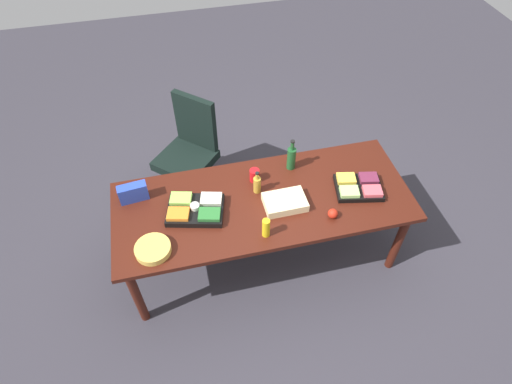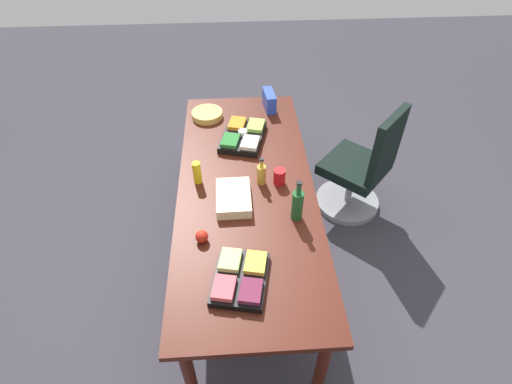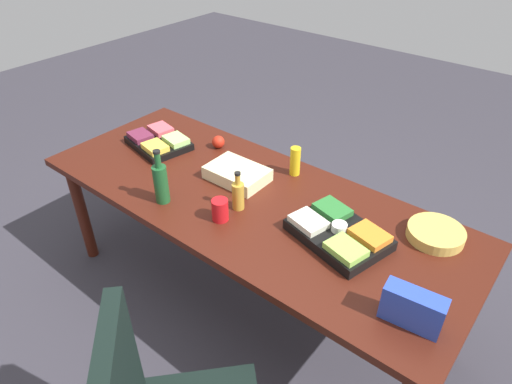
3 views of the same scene
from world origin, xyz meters
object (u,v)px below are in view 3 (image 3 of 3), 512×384
red_solo_cup (220,210)px  sheet_cake (237,174)px  conference_table (248,208)px  fruit_platter (158,141)px  dressing_bottle (238,195)px  wine_bottle (161,182)px  veggie_tray (338,233)px  chip_bowl (436,234)px  mustard_bottle (295,161)px  chip_bag_blue (413,308)px  apple_red (218,142)px

red_solo_cup → sheet_cake: bearing=-62.3°
conference_table → fruit_platter: bearing=-4.9°
fruit_platter → red_solo_cup: (-0.78, 0.29, 0.02)m
dressing_bottle → wine_bottle: (0.33, 0.19, 0.03)m
veggie_tray → dressing_bottle: bearing=11.3°
wine_bottle → chip_bowl: 1.32m
mustard_bottle → red_solo_cup: bearing=85.3°
chip_bowl → chip_bag_blue: (-0.10, 0.52, 0.05)m
apple_red → chip_bag_blue: bearing=160.1°
apple_red → chip_bowl: size_ratio=0.30×
apple_red → sheet_cake: (-0.32, 0.19, -0.00)m
veggie_tray → mustard_bottle: (0.47, -0.33, 0.05)m
sheet_cake → chip_bag_blue: (-1.12, 0.33, 0.04)m
dressing_bottle → fruit_platter: (0.78, -0.17, -0.05)m
red_solo_cup → mustard_bottle: size_ratio=0.68×
apple_red → chip_bag_blue: 1.53m
wine_bottle → red_solo_cup: bearing=-167.5°
dressing_bottle → red_solo_cup: bearing=86.3°
chip_bowl → red_solo_cup: bearing=30.9°
veggie_tray → chip_bowl: veggie_tray is taller
veggie_tray → chip_bowl: size_ratio=1.89×
conference_table → apple_red: 0.55m
conference_table → sheet_cake: sheet_cake is taller
apple_red → veggie_tray: (-0.99, 0.28, -0.00)m
chip_bowl → mustard_bottle: bearing=-3.1°
wine_bottle → apple_red: bearing=-75.0°
sheet_cake → red_solo_cup: bearing=117.7°
fruit_platter → chip_bag_blue: 1.76m
apple_red → wine_bottle: wine_bottle is taller
chip_bowl → apple_red: bearing=0.1°
conference_table → chip_bag_blue: (-0.97, 0.24, 0.15)m
conference_table → red_solo_cup: bearing=94.1°
sheet_cake → chip_bowl: bearing=-169.1°
chip_bag_blue → conference_table: bearing=-14.0°
conference_table → veggie_tray: bearing=179.5°
apple_red → sheet_cake: size_ratio=0.24×
veggie_tray → chip_bag_blue: size_ratio=2.19×
conference_table → dressing_bottle: dressing_bottle is taller
apple_red → conference_table: bearing=149.0°
veggie_tray → wine_bottle: bearing=19.4°
fruit_platter → sheet_cake: bearing=-178.0°
conference_table → apple_red: (0.47, -0.28, 0.11)m
sheet_cake → mustard_bottle: 0.32m
chip_bowl → mustard_bottle: 0.81m
sheet_cake → mustard_bottle: mustard_bottle is taller
apple_red → chip_bowl: 1.33m
conference_table → apple_red: bearing=-31.0°
conference_table → chip_bowl: (-0.87, -0.28, 0.10)m
apple_red → veggie_tray: size_ratio=0.16×
red_solo_cup → chip_bowl: (-0.85, -0.51, -0.03)m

